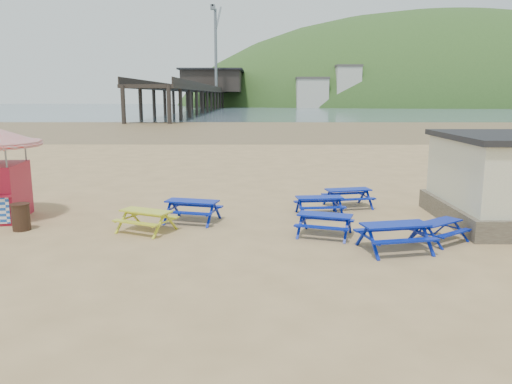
{
  "coord_description": "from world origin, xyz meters",
  "views": [
    {
      "loc": [
        0.23,
        -16.34,
        4.44
      ],
      "look_at": [
        0.12,
        1.5,
        1.0
      ],
      "focal_mm": 35.0,
      "sensor_mm": 36.0,
      "label": 1
    }
  ],
  "objects_px": {
    "picnic_table_blue_b": "(319,206)",
    "litter_bin": "(21,217)",
    "picnic_table_blue_a": "(192,211)",
    "picnic_table_yellow": "(146,221)"
  },
  "relations": [
    {
      "from": "picnic_table_blue_a",
      "to": "litter_bin",
      "type": "xyz_separation_m",
      "value": [
        -5.6,
        -1.19,
        0.08
      ]
    },
    {
      "from": "picnic_table_blue_b",
      "to": "picnic_table_yellow",
      "type": "height_order",
      "value": "picnic_table_blue_b"
    },
    {
      "from": "picnic_table_blue_a",
      "to": "picnic_table_yellow",
      "type": "relative_size",
      "value": 1.01
    },
    {
      "from": "picnic_table_blue_a",
      "to": "litter_bin",
      "type": "bearing_deg",
      "value": -154.1
    },
    {
      "from": "picnic_table_blue_b",
      "to": "picnic_table_yellow",
      "type": "bearing_deg",
      "value": -165.46
    },
    {
      "from": "picnic_table_blue_a",
      "to": "picnic_table_blue_b",
      "type": "relative_size",
      "value": 1.16
    },
    {
      "from": "picnic_table_blue_a",
      "to": "picnic_table_yellow",
      "type": "xyz_separation_m",
      "value": [
        -1.36,
        -1.32,
        -0.03
      ]
    },
    {
      "from": "litter_bin",
      "to": "picnic_table_blue_a",
      "type": "bearing_deg",
      "value": 12.0
    },
    {
      "from": "picnic_table_blue_b",
      "to": "litter_bin",
      "type": "bearing_deg",
      "value": -174.41
    },
    {
      "from": "picnic_table_blue_b",
      "to": "litter_bin",
      "type": "height_order",
      "value": "litter_bin"
    }
  ]
}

